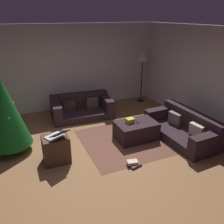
# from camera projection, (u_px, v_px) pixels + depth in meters

# --- Properties ---
(ground_plane) EXTENTS (6.40, 6.40, 0.00)m
(ground_plane) POSITION_uv_depth(u_px,v_px,m) (97.00, 157.00, 4.99)
(ground_plane) COLOR brown
(rear_partition) EXTENTS (6.40, 0.12, 2.60)m
(rear_partition) POSITION_uv_depth(u_px,v_px,m) (61.00, 68.00, 7.13)
(rear_partition) COLOR beige
(rear_partition) RESTS_ON ground_plane
(corner_partition) EXTENTS (0.12, 6.40, 2.60)m
(corner_partition) POSITION_uv_depth(u_px,v_px,m) (217.00, 82.00, 5.65)
(corner_partition) COLOR beige
(corner_partition) RESTS_ON ground_plane
(couch_left) EXTENTS (1.80, 1.07, 0.65)m
(couch_left) POSITION_uv_depth(u_px,v_px,m) (81.00, 108.00, 6.91)
(couch_left) COLOR #2D1E23
(couch_left) RESTS_ON ground_plane
(couch_right) EXTENTS (0.98, 1.92, 0.66)m
(couch_right) POSITION_uv_depth(u_px,v_px,m) (184.00, 128.00, 5.68)
(couch_right) COLOR #2D1E23
(couch_right) RESTS_ON ground_plane
(ottoman) EXTENTS (0.97, 0.66, 0.44)m
(ottoman) POSITION_uv_depth(u_px,v_px,m) (136.00, 131.00, 5.64)
(ottoman) COLOR #2D1E23
(ottoman) RESTS_ON ground_plane
(gift_box) EXTENTS (0.20, 0.17, 0.11)m
(gift_box) POSITION_uv_depth(u_px,v_px,m) (130.00, 120.00, 5.53)
(gift_box) COLOR gold
(gift_box) RESTS_ON ottoman
(tv_remote) EXTENTS (0.09, 0.17, 0.02)m
(tv_remote) POSITION_uv_depth(u_px,v_px,m) (137.00, 122.00, 5.58)
(tv_remote) COLOR black
(tv_remote) RESTS_ON ottoman
(christmas_tree) EXTENTS (0.93, 0.93, 1.84)m
(christmas_tree) POSITION_uv_depth(u_px,v_px,m) (5.00, 111.00, 4.84)
(christmas_tree) COLOR brown
(christmas_tree) RESTS_ON ground_plane
(side_table) EXTENTS (0.52, 0.44, 0.57)m
(side_table) POSITION_uv_depth(u_px,v_px,m) (56.00, 149.00, 4.75)
(side_table) COLOR #4C3323
(side_table) RESTS_ON ground_plane
(laptop) EXTENTS (0.50, 0.53, 0.19)m
(laptop) POSITION_uv_depth(u_px,v_px,m) (57.00, 135.00, 4.58)
(laptop) COLOR silver
(laptop) RESTS_ON side_table
(book_stack) EXTENTS (0.29, 0.25, 0.11)m
(book_stack) POSITION_uv_depth(u_px,v_px,m) (133.00, 164.00, 4.68)
(book_stack) COLOR #4C423D
(book_stack) RESTS_ON ground_plane
(corner_lamp) EXTENTS (0.36, 0.36, 1.64)m
(corner_lamp) POSITION_uv_depth(u_px,v_px,m) (143.00, 61.00, 7.68)
(corner_lamp) COLOR black
(corner_lamp) RESTS_ON ground_plane
(area_rug) EXTENTS (2.60, 2.00, 0.01)m
(area_rug) POSITION_uv_depth(u_px,v_px,m) (136.00, 138.00, 5.73)
(area_rug) COLOR brown
(area_rug) RESTS_ON ground_plane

